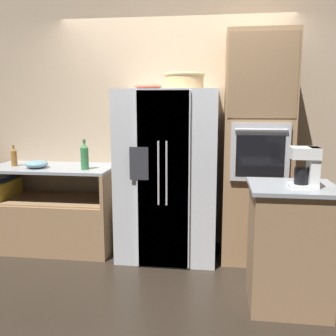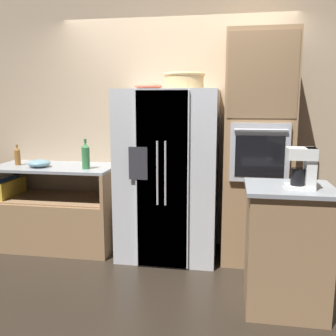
# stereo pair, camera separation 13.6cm
# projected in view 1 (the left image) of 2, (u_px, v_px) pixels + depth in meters

# --- Properties ---
(ground_plane) EXTENTS (20.00, 20.00, 0.00)m
(ground_plane) POSITION_uv_depth(u_px,v_px,m) (170.00, 255.00, 3.97)
(ground_plane) COLOR black
(wall_back) EXTENTS (12.00, 0.06, 2.80)m
(wall_back) POSITION_uv_depth(u_px,v_px,m) (175.00, 121.00, 4.16)
(wall_back) COLOR tan
(wall_back) RESTS_ON ground_plane
(counter_left) EXTENTS (1.33, 0.67, 0.91)m
(counter_left) POSITION_uv_depth(u_px,v_px,m) (54.00, 218.00, 4.15)
(counter_left) COLOR #93704C
(counter_left) RESTS_ON ground_plane
(refrigerator) EXTENTS (1.00, 0.77, 1.72)m
(refrigerator) POSITION_uv_depth(u_px,v_px,m) (168.00, 175.00, 3.86)
(refrigerator) COLOR silver
(refrigerator) RESTS_ON ground_plane
(wall_oven) EXTENTS (0.65, 0.69, 2.26)m
(wall_oven) POSITION_uv_depth(u_px,v_px,m) (256.00, 150.00, 3.75)
(wall_oven) COLOR #93704C
(wall_oven) RESTS_ON ground_plane
(island_counter) EXTENTS (0.65, 0.58, 0.98)m
(island_counter) POSITION_uv_depth(u_px,v_px,m) (289.00, 246.00, 2.91)
(island_counter) COLOR #93704C
(island_counter) RESTS_ON ground_plane
(wicker_basket) EXTENTS (0.40, 0.40, 0.15)m
(wicker_basket) POSITION_uv_depth(u_px,v_px,m) (184.00, 81.00, 3.63)
(wicker_basket) COLOR tan
(wicker_basket) RESTS_ON refrigerator
(fruit_bowl) EXTENTS (0.28, 0.28, 0.06)m
(fruit_bowl) POSITION_uv_depth(u_px,v_px,m) (148.00, 86.00, 3.72)
(fruit_bowl) COLOR #DB664C
(fruit_bowl) RESTS_ON refrigerator
(bottle_tall) EXTENTS (0.08, 0.08, 0.31)m
(bottle_tall) POSITION_uv_depth(u_px,v_px,m) (85.00, 156.00, 3.85)
(bottle_tall) COLOR #33723F
(bottle_tall) RESTS_ON counter_left
(bottle_short) EXTENTS (0.06, 0.06, 0.23)m
(bottle_short) POSITION_uv_depth(u_px,v_px,m) (14.00, 157.00, 4.06)
(bottle_short) COLOR brown
(bottle_short) RESTS_ON counter_left
(mixing_bowl) EXTENTS (0.24, 0.24, 0.08)m
(mixing_bowl) POSITION_uv_depth(u_px,v_px,m) (37.00, 164.00, 3.95)
(mixing_bowl) COLOR #668C99
(mixing_bowl) RESTS_ON counter_left
(coffee_maker) EXTENTS (0.20, 0.17, 0.30)m
(coffee_maker) POSITION_uv_depth(u_px,v_px,m) (307.00, 166.00, 2.73)
(coffee_maker) COLOR white
(coffee_maker) RESTS_ON island_counter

